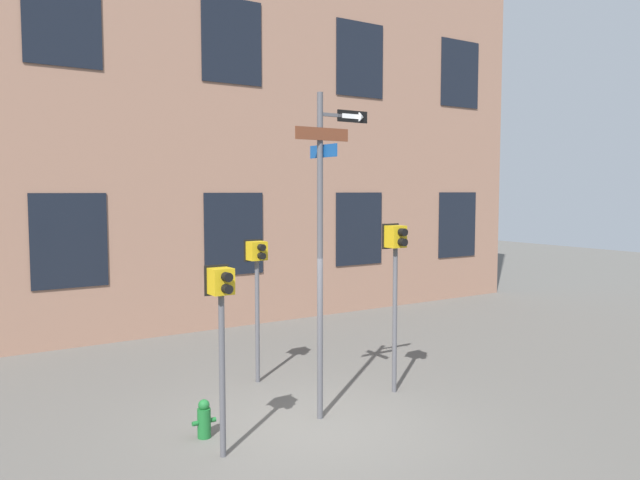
{
  "coord_description": "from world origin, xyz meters",
  "views": [
    {
      "loc": [
        -4.88,
        -7.59,
        3.52
      ],
      "look_at": [
        0.28,
        0.3,
        2.78
      ],
      "focal_mm": 35.0,
      "sensor_mm": 36.0,
      "label": 1
    }
  ],
  "objects_px": {
    "fire_hydrant": "(204,419)",
    "pedestrian_signal_right": "(396,263)",
    "street_sign_pole": "(324,229)",
    "pedestrian_signal_left": "(222,311)",
    "pedestrian_signal_across": "(257,272)"
  },
  "relations": [
    {
      "from": "fire_hydrant",
      "to": "pedestrian_signal_right",
      "type": "bearing_deg",
      "value": 1.23
    },
    {
      "from": "street_sign_pole",
      "to": "pedestrian_signal_right",
      "type": "relative_size",
      "value": 1.69
    },
    {
      "from": "street_sign_pole",
      "to": "pedestrian_signal_right",
      "type": "xyz_separation_m",
      "value": [
        1.73,
        0.35,
        -0.65
      ]
    },
    {
      "from": "street_sign_pole",
      "to": "fire_hydrant",
      "type": "xyz_separation_m",
      "value": [
        -1.87,
        0.28,
        -2.67
      ]
    },
    {
      "from": "pedestrian_signal_left",
      "to": "pedestrian_signal_right",
      "type": "height_order",
      "value": "pedestrian_signal_right"
    },
    {
      "from": "street_sign_pole",
      "to": "pedestrian_signal_right",
      "type": "height_order",
      "value": "street_sign_pole"
    },
    {
      "from": "fire_hydrant",
      "to": "street_sign_pole",
      "type": "bearing_deg",
      "value": -8.45
    },
    {
      "from": "street_sign_pole",
      "to": "pedestrian_signal_across",
      "type": "bearing_deg",
      "value": 90.27
    },
    {
      "from": "pedestrian_signal_right",
      "to": "fire_hydrant",
      "type": "height_order",
      "value": "pedestrian_signal_right"
    },
    {
      "from": "street_sign_pole",
      "to": "fire_hydrant",
      "type": "distance_m",
      "value": 3.27
    },
    {
      "from": "pedestrian_signal_left",
      "to": "pedestrian_signal_right",
      "type": "xyz_separation_m",
      "value": [
        3.63,
        0.81,
        0.32
      ]
    },
    {
      "from": "pedestrian_signal_across",
      "to": "pedestrian_signal_left",
      "type": "bearing_deg",
      "value": -125.63
    },
    {
      "from": "pedestrian_signal_across",
      "to": "fire_hydrant",
      "type": "relative_size",
      "value": 4.72
    },
    {
      "from": "pedestrian_signal_left",
      "to": "fire_hydrant",
      "type": "bearing_deg",
      "value": 87.02
    },
    {
      "from": "pedestrian_signal_across",
      "to": "fire_hydrant",
      "type": "xyz_separation_m",
      "value": [
        -1.86,
        -1.91,
        -1.79
      ]
    }
  ]
}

